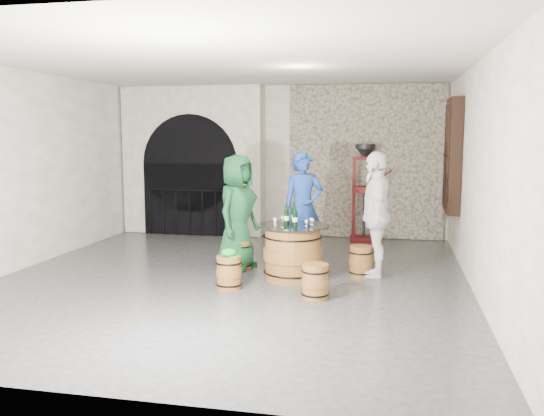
% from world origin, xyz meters
% --- Properties ---
extents(ground, '(8.00, 8.00, 0.00)m').
position_xyz_m(ground, '(0.00, 0.00, 0.00)').
color(ground, '#2E2E30').
rests_on(ground, ground).
extents(wall_back, '(8.00, 0.00, 8.00)m').
position_xyz_m(wall_back, '(0.00, 4.00, 1.60)').
color(wall_back, silver).
rests_on(wall_back, ground).
extents(wall_front, '(8.00, 0.00, 8.00)m').
position_xyz_m(wall_front, '(0.00, -4.00, 1.60)').
color(wall_front, silver).
rests_on(wall_front, ground).
extents(wall_left, '(0.00, 8.00, 8.00)m').
position_xyz_m(wall_left, '(-3.50, 0.00, 1.60)').
color(wall_left, silver).
rests_on(wall_left, ground).
extents(wall_right, '(0.00, 8.00, 8.00)m').
position_xyz_m(wall_right, '(3.50, 0.00, 1.60)').
color(wall_right, silver).
rests_on(wall_right, ground).
extents(ceiling, '(8.00, 8.00, 0.00)m').
position_xyz_m(ceiling, '(0.00, 0.00, 3.20)').
color(ceiling, beige).
rests_on(ceiling, wall_back).
extents(stone_facing_panel, '(3.20, 0.12, 3.18)m').
position_xyz_m(stone_facing_panel, '(1.80, 3.94, 1.60)').
color(stone_facing_panel, '#9F957F').
rests_on(stone_facing_panel, ground).
extents(arched_opening, '(3.10, 0.60, 3.19)m').
position_xyz_m(arched_opening, '(-1.90, 3.74, 1.58)').
color(arched_opening, silver).
rests_on(arched_opening, ground).
extents(shuttered_window, '(0.23, 1.10, 2.00)m').
position_xyz_m(shuttered_window, '(3.38, 2.40, 1.80)').
color(shuttered_window, black).
rests_on(shuttered_window, wall_right).
extents(barrel_table, '(1.08, 1.08, 0.83)m').
position_xyz_m(barrel_table, '(0.92, 0.19, 0.41)').
color(barrel_table, brown).
rests_on(barrel_table, ground).
extents(barrel_stool_left, '(0.38, 0.38, 0.48)m').
position_xyz_m(barrel_stool_left, '(-0.03, 0.69, 0.24)').
color(barrel_stool_left, brown).
rests_on(barrel_stool_left, ground).
extents(barrel_stool_far, '(0.38, 0.38, 0.48)m').
position_xyz_m(barrel_stool_far, '(0.90, 1.26, 0.24)').
color(barrel_stool_far, brown).
rests_on(barrel_stool_far, ground).
extents(barrel_stool_right, '(0.38, 0.38, 0.48)m').
position_xyz_m(barrel_stool_right, '(1.92, 0.58, 0.24)').
color(barrel_stool_right, brown).
rests_on(barrel_stool_right, ground).
extents(barrel_stool_near_right, '(0.38, 0.38, 0.48)m').
position_xyz_m(barrel_stool_near_right, '(1.39, -0.77, 0.24)').
color(barrel_stool_near_right, brown).
rests_on(barrel_stool_near_right, ground).
extents(barrel_stool_near_left, '(0.38, 0.38, 0.48)m').
position_xyz_m(barrel_stool_near_left, '(0.13, -0.52, 0.24)').
color(barrel_stool_near_left, brown).
rests_on(barrel_stool_near_left, ground).
extents(green_cap, '(0.25, 0.21, 0.12)m').
position_xyz_m(green_cap, '(0.13, -0.52, 0.52)').
color(green_cap, '#0D982D').
rests_on(green_cap, barrel_stool_near_left).
extents(person_green, '(0.83, 1.04, 1.86)m').
position_xyz_m(person_green, '(-0.08, 0.72, 0.93)').
color(person_green, '#124321').
rests_on(person_green, ground).
extents(person_blue, '(0.80, 0.67, 1.89)m').
position_xyz_m(person_blue, '(0.90, 1.33, 0.94)').
color(person_blue, navy).
rests_on(person_blue, ground).
extents(person_white, '(0.53, 1.15, 1.92)m').
position_xyz_m(person_white, '(2.12, 0.66, 0.96)').
color(person_white, white).
rests_on(person_white, ground).
extents(wine_bottle_left, '(0.08, 0.08, 0.32)m').
position_xyz_m(wine_bottle_left, '(0.82, 0.20, 0.96)').
color(wine_bottle_left, black).
rests_on(wine_bottle_left, barrel_table).
extents(wine_bottle_center, '(0.08, 0.08, 0.32)m').
position_xyz_m(wine_bottle_center, '(0.97, 0.09, 0.96)').
color(wine_bottle_center, black).
rests_on(wine_bottle_center, barrel_table).
extents(wine_bottle_right, '(0.08, 0.08, 0.32)m').
position_xyz_m(wine_bottle_right, '(0.90, 0.37, 0.96)').
color(wine_bottle_right, black).
rests_on(wine_bottle_right, barrel_table).
extents(tasting_glass_a, '(0.05, 0.05, 0.10)m').
position_xyz_m(tasting_glass_a, '(0.67, 0.11, 0.88)').
color(tasting_glass_a, '#BF6225').
rests_on(tasting_glass_a, barrel_table).
extents(tasting_glass_b, '(0.05, 0.05, 0.10)m').
position_xyz_m(tasting_glass_b, '(1.20, 0.27, 0.88)').
color(tasting_glass_b, '#BF6225').
rests_on(tasting_glass_b, barrel_table).
extents(tasting_glass_c, '(0.05, 0.05, 0.10)m').
position_xyz_m(tasting_glass_c, '(0.71, 0.45, 0.88)').
color(tasting_glass_c, '#BF6225').
rests_on(tasting_glass_c, barrel_table).
extents(tasting_glass_d, '(0.05, 0.05, 0.10)m').
position_xyz_m(tasting_glass_d, '(1.18, 0.33, 0.88)').
color(tasting_glass_d, '#BF6225').
rests_on(tasting_glass_d, barrel_table).
extents(tasting_glass_e, '(0.05, 0.05, 0.10)m').
position_xyz_m(tasting_glass_e, '(1.14, 0.12, 0.88)').
color(tasting_glass_e, '#BF6225').
rests_on(tasting_glass_e, barrel_table).
extents(tasting_glass_f, '(0.05, 0.05, 0.10)m').
position_xyz_m(tasting_glass_f, '(0.63, 0.24, 0.88)').
color(tasting_glass_f, '#BF6225').
rests_on(tasting_glass_f, barrel_table).
extents(side_barrel, '(0.44, 0.44, 0.58)m').
position_xyz_m(side_barrel, '(-0.85, 3.29, 0.29)').
color(side_barrel, brown).
rests_on(side_barrel, ground).
extents(corking_press, '(0.83, 0.49, 1.98)m').
position_xyz_m(corking_press, '(1.81, 3.51, 1.15)').
color(corking_press, '#4E0D11').
rests_on(corking_press, ground).
extents(control_box, '(0.18, 0.10, 0.22)m').
position_xyz_m(control_box, '(2.05, 3.86, 1.35)').
color(control_box, silver).
rests_on(control_box, wall_back).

